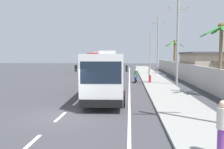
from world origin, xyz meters
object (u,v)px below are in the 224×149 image
at_px(pedestrian_near_kerb, 222,127).
at_px(utility_pole_far, 158,44).
at_px(coach_bus_far_lane, 99,62).
at_px(motorcycle_beside_bus, 136,77).
at_px(utility_pole_distant, 150,50).
at_px(coach_bus_foreground, 107,72).
at_px(palm_nearest, 175,51).
at_px(pedestrian_midwalk, 150,75).
at_px(palm_second, 221,40).
at_px(utility_pole_mid, 178,40).

bearing_deg(pedestrian_near_kerb, utility_pole_far, -145.73).
height_order(coach_bus_far_lane, motorcycle_beside_bus, coach_bus_far_lane).
bearing_deg(utility_pole_distant, utility_pole_far, -90.23).
relative_size(utility_pole_far, utility_pole_distant, 1.18).
xyz_separation_m(coach_bus_foreground, pedestrian_near_kerb, (4.70, -11.78, -0.82)).
bearing_deg(coach_bus_far_lane, pedestrian_near_kerb, -76.87).
relative_size(motorcycle_beside_bus, palm_nearest, 0.34).
distance_m(coach_bus_foreground, motorcycle_beside_bus, 9.88).
xyz_separation_m(pedestrian_near_kerb, utility_pole_far, (1.84, 33.93, 4.00)).
height_order(coach_bus_foreground, utility_pole_far, utility_pole_far).
xyz_separation_m(pedestrian_midwalk, palm_second, (4.72, -8.23, 3.39)).
xyz_separation_m(coach_bus_foreground, palm_nearest, (9.22, 21.55, 1.95)).
bearing_deg(palm_second, coach_bus_foreground, 179.97).
relative_size(utility_pole_mid, palm_nearest, 1.61).
bearing_deg(palm_second, pedestrian_midwalk, 119.85).
xyz_separation_m(coach_bus_foreground, motorcycle_beside_bus, (2.57, 9.46, -1.22)).
height_order(coach_bus_far_lane, pedestrian_near_kerb, coach_bus_far_lane).
xyz_separation_m(utility_pole_distant, palm_second, (2.23, -37.53, 0.06)).
bearing_deg(utility_pole_mid, utility_pole_distant, 90.41).
relative_size(pedestrian_near_kerb, utility_pole_distant, 0.21).
bearing_deg(utility_pole_mid, utility_pole_far, 91.06).
bearing_deg(pedestrian_midwalk, coach_bus_foreground, -57.02).
height_order(utility_pole_distant, palm_nearest, utility_pole_distant).
bearing_deg(coach_bus_far_lane, palm_nearest, -12.61).
relative_size(coach_bus_far_lane, utility_pole_far, 1.23).
bearing_deg(motorcycle_beside_bus, coach_bus_far_lane, 112.85).
distance_m(pedestrian_midwalk, utility_pole_mid, 4.87).
xyz_separation_m(pedestrian_near_kerb, palm_second, (4.13, 11.77, 3.35)).
height_order(coach_bus_far_lane, utility_pole_mid, utility_pole_mid).
height_order(pedestrian_near_kerb, palm_second, palm_second).
xyz_separation_m(coach_bus_far_lane, utility_pole_mid, (10.57, -17.67, 2.80)).
distance_m(utility_pole_mid, utility_pole_far, 15.38).
distance_m(utility_pole_mid, palm_nearest, 15.00).
bearing_deg(coach_bus_foreground, motorcycle_beside_bus, 74.77).
bearing_deg(utility_pole_far, pedestrian_near_kerb, -93.10).
bearing_deg(coach_bus_foreground, pedestrian_midwalk, 63.41).
distance_m(motorcycle_beside_bus, utility_pole_distant, 28.60).
xyz_separation_m(motorcycle_beside_bus, utility_pole_far, (3.97, 12.70, 4.40)).
distance_m(coach_bus_far_lane, palm_nearest, 13.41).
height_order(pedestrian_midwalk, palm_nearest, palm_nearest).
bearing_deg(palm_second, pedestrian_near_kerb, -109.35).
bearing_deg(pedestrian_near_kerb, coach_bus_far_lane, -129.50).
bearing_deg(utility_pole_far, coach_bus_far_lane, 167.41).
height_order(pedestrian_near_kerb, utility_pole_mid, utility_pole_mid).
bearing_deg(pedestrian_midwalk, palm_second, -0.59).
distance_m(motorcycle_beside_bus, pedestrian_midwalk, 2.01).
bearing_deg(utility_pole_distant, pedestrian_near_kerb, -92.21).
xyz_separation_m(motorcycle_beside_bus, pedestrian_midwalk, (1.54, -1.23, 0.36)).
height_order(motorcycle_beside_bus, palm_nearest, palm_nearest).
bearing_deg(palm_nearest, utility_pole_far, 167.28).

